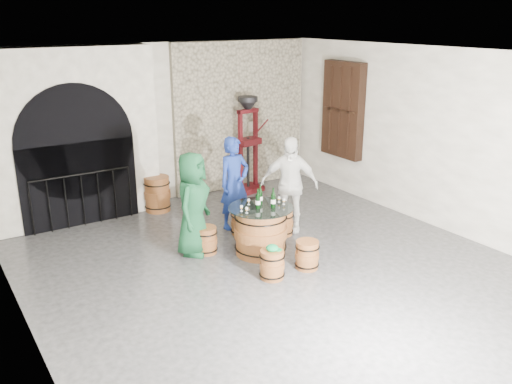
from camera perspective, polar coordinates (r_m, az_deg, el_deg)
ground at (r=8.37m, az=2.05°, el=-8.16°), size 8.00×8.00×0.00m
wall_back at (r=11.21m, az=-9.74°, el=7.08°), size 8.00×0.00×8.00m
wall_left at (r=6.53m, az=-23.85°, el=-2.33°), size 0.00×8.00×8.00m
wall_right at (r=10.16m, az=18.63°, el=5.24°), size 0.00×8.00×8.00m
ceiling at (r=7.51m, az=2.33°, el=14.26°), size 8.00×8.00×0.00m
stone_facing_panel at (r=11.97m, az=-1.64°, el=8.04°), size 3.20×0.12×3.18m
arched_opening at (r=10.38m, az=-18.82°, el=5.37°), size 3.10×0.60×3.19m
shuttered_window at (r=11.65m, az=9.11°, el=8.53°), size 0.23×1.10×2.00m
barrel_table at (r=8.74m, az=0.49°, el=-4.09°), size 1.04×1.04×0.80m
barrel_stool_left at (r=8.87m, az=-5.29°, el=-5.07°), size 0.38×0.38×0.45m
barrel_stool_far at (r=9.58m, az=-1.55°, el=-3.19°), size 0.38×0.38×0.45m
barrel_stool_right at (r=9.56m, az=2.83°, el=-3.25°), size 0.38×0.38×0.45m
barrel_stool_near_right at (r=8.36m, az=5.40°, el=-6.61°), size 0.38×0.38×0.45m
barrel_stool_near_left at (r=8.02m, az=1.70°, el=-7.64°), size 0.38×0.38×0.45m
green_cap at (r=7.91m, az=1.75°, el=-5.92°), size 0.23×0.18×0.10m
person_green at (r=8.67m, az=-6.67°, el=-1.25°), size 0.97×0.95×1.69m
person_blue at (r=9.68m, az=-2.31°, el=0.94°), size 0.65×0.46×1.68m
person_white at (r=9.57m, az=3.53°, el=0.83°), size 1.03×0.99×1.72m
wine_bottle_left at (r=8.50m, az=0.20°, el=-0.90°), size 0.08×0.08×0.32m
wine_bottle_center at (r=8.55m, az=1.82°, el=-0.80°), size 0.08×0.08×0.32m
wine_bottle_right at (r=8.69m, az=0.45°, el=-0.48°), size 0.08×0.08×0.32m
tasting_glass_a at (r=8.33m, az=-0.99°, el=-1.93°), size 0.05×0.05×0.10m
tasting_glass_b at (r=8.81m, az=2.44°, el=-0.79°), size 0.05×0.05×0.10m
tasting_glass_c at (r=8.69m, az=-0.77°, el=-1.04°), size 0.05×0.05×0.10m
tasting_glass_d at (r=8.83m, az=0.55°, el=-0.73°), size 0.05×0.05×0.10m
tasting_glass_e at (r=8.72m, az=2.94°, el=-1.01°), size 0.05×0.05×0.10m
tasting_glass_f at (r=8.40m, az=-1.54°, el=-1.74°), size 0.05×0.05×0.10m
side_barrel at (r=10.84m, az=-10.35°, el=-0.19°), size 0.53×0.53×0.70m
corking_press at (r=11.63m, az=-0.84°, el=5.78°), size 0.89×0.56×2.08m
control_box at (r=12.08m, az=-0.41°, el=6.93°), size 0.18×0.10×0.22m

